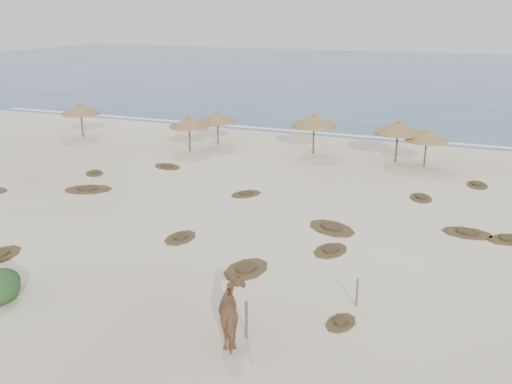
% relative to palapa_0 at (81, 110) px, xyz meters
% --- Properties ---
extents(ground, '(160.00, 160.00, 0.00)m').
position_rel_palapa_0_xyz_m(ground, '(19.28, -17.52, -2.15)').
color(ground, white).
rests_on(ground, ground).
extents(ocean, '(200.00, 100.00, 0.01)m').
position_rel_palapa_0_xyz_m(ocean, '(19.28, 57.48, -2.14)').
color(ocean, navy).
rests_on(ocean, ground).
extents(foam_line, '(70.00, 0.60, 0.01)m').
position_rel_palapa_0_xyz_m(foam_line, '(19.28, 8.48, -2.14)').
color(foam_line, white).
rests_on(foam_line, ground).
extents(palapa_0, '(3.69, 3.69, 2.77)m').
position_rel_palapa_0_xyz_m(palapa_0, '(0.00, 0.00, 0.00)').
color(palapa_0, '#4F3828').
rests_on(palapa_0, ground).
extents(palapa_1, '(3.57, 3.57, 2.64)m').
position_rel_palapa_0_xyz_m(palapa_1, '(10.29, -1.08, -0.10)').
color(palapa_1, '#4F3828').
rests_on(palapa_1, ground).
extents(palapa_2, '(3.61, 3.61, 2.64)m').
position_rel_palapa_0_xyz_m(palapa_2, '(11.30, 1.49, -0.10)').
color(palapa_2, '#4F3828').
rests_on(palapa_2, ground).
extents(palapa_3, '(3.70, 3.70, 2.97)m').
position_rel_palapa_0_xyz_m(palapa_3, '(18.74, 1.56, 0.16)').
color(palapa_3, '#4F3828').
rests_on(palapa_3, ground).
extents(palapa_4, '(3.77, 3.77, 2.94)m').
position_rel_palapa_0_xyz_m(palapa_4, '(24.53, 1.36, 0.14)').
color(palapa_4, '#4F3828').
rests_on(palapa_4, ground).
extents(palapa_5, '(2.81, 2.81, 2.57)m').
position_rel_palapa_0_xyz_m(palapa_5, '(26.45, 0.88, -0.16)').
color(palapa_5, '#4F3828').
rests_on(palapa_5, ground).
extents(horse, '(1.90, 2.31, 1.79)m').
position_rel_palapa_0_xyz_m(horse, '(23.31, -22.39, -1.25)').
color(horse, brown).
rests_on(horse, ground).
extents(fence_post_near, '(0.12, 0.12, 1.28)m').
position_rel_palapa_0_xyz_m(fence_post_near, '(23.65, -22.24, -1.51)').
color(fence_post_near, brown).
rests_on(fence_post_near, ground).
extents(fence_post_far, '(0.09, 0.09, 1.02)m').
position_rel_palapa_0_xyz_m(fence_post_far, '(26.36, -18.92, -1.64)').
color(fence_post_far, brown).
rests_on(fence_post_far, ground).
extents(scrub_1, '(3.15, 2.70, 0.16)m').
position_rel_palapa_0_xyz_m(scrub_1, '(9.38, -11.52, -2.10)').
color(scrub_1, brown).
rests_on(scrub_1, ground).
extents(scrub_2, '(1.28, 1.89, 0.16)m').
position_rel_palapa_0_xyz_m(scrub_2, '(17.76, -15.87, -2.10)').
color(scrub_2, brown).
rests_on(scrub_2, ground).
extents(scrub_3, '(3.02, 2.73, 0.16)m').
position_rel_palapa_0_xyz_m(scrub_3, '(23.71, -12.20, -2.10)').
color(scrub_3, brown).
rests_on(scrub_3, ground).
extents(scrub_4, '(1.69, 2.15, 0.16)m').
position_rel_palapa_0_xyz_m(scrub_4, '(24.34, -14.74, -2.10)').
color(scrub_4, brown).
rests_on(scrub_4, ground).
extents(scrub_5, '(2.32, 1.59, 0.16)m').
position_rel_palapa_0_xyz_m(scrub_5, '(29.60, -10.49, -2.10)').
color(scrub_5, brown).
rests_on(scrub_5, ground).
extents(scrub_6, '(2.39, 1.97, 0.16)m').
position_rel_palapa_0_xyz_m(scrub_6, '(11.02, -5.55, -2.10)').
color(scrub_6, brown).
rests_on(scrub_6, ground).
extents(scrub_7, '(1.61, 2.04, 0.16)m').
position_rel_palapa_0_xyz_m(scrub_7, '(27.04, -6.05, -2.10)').
color(scrub_7, brown).
rests_on(scrub_7, ground).
extents(scrub_8, '(1.85, 1.92, 0.16)m').
position_rel_palapa_0_xyz_m(scrub_8, '(7.62, -8.62, -2.10)').
color(scrub_8, brown).
rests_on(scrub_8, ground).
extents(scrub_9, '(1.83, 2.49, 0.16)m').
position_rel_palapa_0_xyz_m(scrub_9, '(21.74, -17.77, -2.10)').
color(scrub_9, brown).
rests_on(scrub_9, ground).
extents(scrub_10, '(1.46, 1.98, 0.16)m').
position_rel_palapa_0_xyz_m(scrub_10, '(29.79, -2.38, -2.10)').
color(scrub_10, brown).
rests_on(scrub_10, ground).
extents(scrub_11, '(1.53, 2.14, 0.16)m').
position_rel_palapa_0_xyz_m(scrub_11, '(11.75, -20.30, -2.10)').
color(scrub_11, brown).
rests_on(scrub_11, ground).
extents(scrub_12, '(1.17, 1.52, 0.16)m').
position_rel_palapa_0_xyz_m(scrub_12, '(26.15, -20.29, -2.10)').
color(scrub_12, brown).
rests_on(scrub_12, ground).
extents(scrub_13, '(1.97, 2.16, 0.16)m').
position_rel_palapa_0_xyz_m(scrub_13, '(18.01, -8.96, -2.10)').
color(scrub_13, brown).
rests_on(scrub_13, ground).
extents(scrub_14, '(2.36, 2.16, 0.16)m').
position_rel_palapa_0_xyz_m(scrub_14, '(31.36, -10.59, -2.10)').
color(scrub_14, brown).
rests_on(scrub_14, ground).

